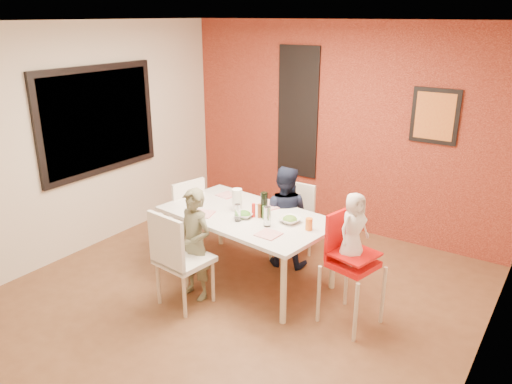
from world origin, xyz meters
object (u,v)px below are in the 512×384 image
Objects in this scene: toddler at (354,228)px; child_near at (195,244)px; dining_table at (247,220)px; chair_far at (294,217)px; wine_bottle at (264,205)px; chair_near at (177,255)px; paper_towel_roll at (237,200)px; high_chair at (349,258)px; child_far at (284,216)px; chair_left at (184,212)px.

child_near is at bearing 126.37° from toddler.
dining_table is 0.79m from chair_far.
child_near is at bearing -123.80° from wine_bottle.
chair_near is 1.03m from wine_bottle.
chair_far is 3.64× the size of paper_towel_roll.
dining_table is 1.24m from high_chair.
high_chair is 0.92× the size of child_far.
paper_towel_roll is (-0.15, 0.02, 0.19)m from dining_table.
child_near reaches higher than paper_towel_roll.
chair_left is 0.92m from paper_towel_roll.
wine_bottle is (0.20, 0.03, 0.20)m from dining_table.
toddler reaches higher than child_near.
chair_left reaches higher than dining_table.
child_far is (0.39, 1.36, 0.03)m from chair_near.
high_chair is at bearing -6.78° from paper_towel_roll.
toddler is at bearing 23.39° from child_near.
toddler is at bearing 133.41° from child_far.
chair_left is at bearing -151.76° from chair_far.
toddler is 2.67× the size of paper_towel_roll.
child_far is (0.00, -0.24, 0.09)m from chair_far.
toddler reaches higher than paper_towel_roll.
high_chair is (1.24, -0.14, -0.04)m from dining_table.
paper_towel_roll is at bearing 171.15° from dining_table.
child_near is (0.77, -0.70, 0.06)m from chair_left.
child_far is (0.38, 1.11, 0.01)m from child_near.
child_near is 0.69m from paper_towel_roll.
paper_towel_roll is (-0.34, -0.01, -0.01)m from wine_bottle.
dining_table is at bearing -8.85° from paper_towel_roll.
dining_table is at bearing 102.83° from toddler.
dining_table is 0.54m from child_far.
chair_far is 0.87m from paper_towel_roll.
paper_towel_roll is (-0.30, -0.73, 0.38)m from chair_far.
dining_table is 7.84× the size of paper_towel_roll.
child_near is (-0.38, -1.35, 0.08)m from chair_far.
child_far is at bearing 94.89° from wine_bottle.
paper_towel_roll is (0.84, -0.08, 0.35)m from chair_left.
chair_near is 1.54× the size of toddler.
high_chair is (1.47, 0.71, 0.09)m from chair_near.
chair_far is at bearing 81.11° from child_near.
toddler reaches higher than chair_left.
wine_bottle is (0.04, -0.72, 0.40)m from chair_far.
dining_table is 2.16× the size of chair_far.
dining_table is at bearing -171.34° from wine_bottle.
high_chair is (1.08, -0.89, 0.15)m from chair_far.
toddler is (1.49, 0.44, 0.38)m from child_near.
chair_left is (-0.99, 0.11, -0.16)m from dining_table.
wine_bottle is at bearing -109.85° from chair_near.
child_far reaches higher than chair_far.
chair_left is 2.31m from toddler.
chair_far is at bearing 78.43° from dining_table.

